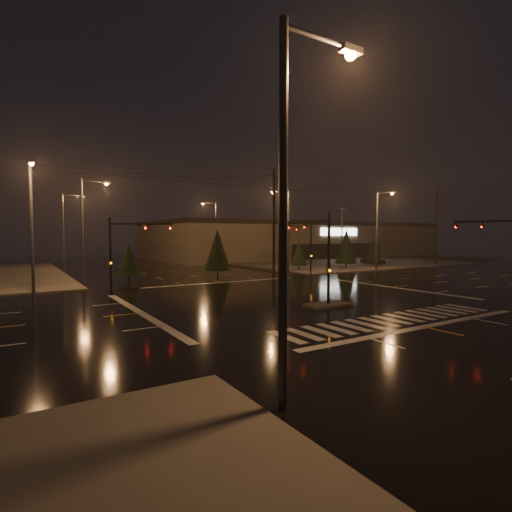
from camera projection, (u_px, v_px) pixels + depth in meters
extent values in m
plane|color=black|center=(291.00, 298.00, 29.22)|extent=(140.00, 140.00, 0.00)
cube|color=#4C4944|center=(326.00, 261.00, 70.46)|extent=(36.00, 36.00, 0.12)
cube|color=#4C4944|center=(328.00, 305.00, 25.82)|extent=(3.00, 1.60, 0.15)
cube|color=beige|center=(391.00, 320.00, 21.58)|extent=(15.00, 2.60, 0.01)
cube|color=beige|center=(424.00, 327.00, 19.88)|extent=(16.00, 0.50, 0.01)
cube|color=beige|center=(223.00, 282.00, 38.57)|extent=(16.00, 0.50, 0.01)
cube|color=black|center=(354.00, 260.00, 71.39)|extent=(50.00, 24.00, 0.08)
cube|color=brown|center=(294.00, 240.00, 86.49)|extent=(60.00, 28.00, 7.00)
cube|color=black|center=(294.00, 225.00, 86.32)|extent=(60.20, 28.20, 0.80)
cube|color=white|center=(339.00, 232.00, 74.43)|extent=(9.00, 0.20, 1.40)
cube|color=black|center=(339.00, 251.00, 74.66)|extent=(22.00, 0.15, 2.80)
cylinder|color=black|center=(329.00, 260.00, 25.67)|extent=(0.18, 0.18, 6.00)
cylinder|color=black|center=(307.00, 222.00, 27.45)|extent=(0.12, 4.50, 0.12)
imported|color=#594707|center=(289.00, 223.00, 29.17)|extent=(0.16, 0.20, 1.00)
cube|color=#594707|center=(329.00, 270.00, 25.71)|extent=(0.25, 0.18, 0.35)
cylinder|color=black|center=(311.00, 250.00, 43.50)|extent=(0.18, 0.18, 6.00)
cylinder|color=black|center=(299.00, 226.00, 41.41)|extent=(4.74, 1.82, 0.12)
imported|color=#594707|center=(287.00, 226.00, 39.65)|extent=(0.24, 0.22, 1.00)
cube|color=#594707|center=(311.00, 256.00, 43.54)|extent=(0.25, 0.18, 0.35)
cylinder|color=black|center=(110.00, 254.00, 32.47)|extent=(0.18, 0.18, 6.00)
cylinder|color=black|center=(142.00, 224.00, 32.85)|extent=(4.74, 1.82, 0.12)
imported|color=#594707|center=(170.00, 225.00, 33.31)|extent=(0.24, 0.22, 1.00)
cube|color=#594707|center=(111.00, 263.00, 32.51)|extent=(0.25, 0.18, 0.35)
cylinder|color=black|center=(486.00, 221.00, 26.77)|extent=(1.48, 3.80, 0.12)
imported|color=#594707|center=(457.00, 223.00, 27.89)|extent=(0.22, 0.24, 1.00)
cylinder|color=#38383A|center=(283.00, 218.00, 10.18)|extent=(0.24, 0.24, 10.00)
cylinder|color=#38383A|center=(321.00, 38.00, 10.56)|extent=(2.40, 0.14, 0.14)
cube|color=#38383A|center=(351.00, 50.00, 11.14)|extent=(0.70, 0.30, 0.18)
sphere|color=orange|center=(351.00, 55.00, 11.15)|extent=(0.32, 0.32, 0.32)
cylinder|color=#38383A|center=(82.00, 231.00, 38.21)|extent=(0.24, 0.24, 10.00)
cylinder|color=#38383A|center=(95.00, 181.00, 38.59)|extent=(2.40, 0.14, 0.14)
cube|color=#38383A|center=(106.00, 182.00, 39.17)|extent=(0.70, 0.30, 0.18)
sphere|color=orange|center=(106.00, 184.00, 39.18)|extent=(0.32, 0.32, 0.32)
cylinder|color=#38383A|center=(63.00, 232.00, 51.80)|extent=(0.24, 0.24, 10.00)
cylinder|color=#38383A|center=(72.00, 195.00, 52.18)|extent=(2.40, 0.14, 0.14)
cube|color=#38383A|center=(81.00, 196.00, 52.76)|extent=(0.70, 0.30, 0.18)
sphere|color=orange|center=(81.00, 197.00, 52.77)|extent=(0.32, 0.32, 0.32)
cylinder|color=#38383A|center=(288.00, 232.00, 48.59)|extent=(0.24, 0.24, 10.00)
cylinder|color=#38383A|center=(280.00, 191.00, 47.71)|extent=(2.40, 0.14, 0.14)
cube|color=#38383A|center=(273.00, 191.00, 47.13)|extent=(0.70, 0.30, 0.18)
sphere|color=orange|center=(273.00, 192.00, 47.14)|extent=(0.32, 0.32, 0.32)
cylinder|color=#38383A|center=(216.00, 233.00, 65.58)|extent=(0.24, 0.24, 10.00)
cylinder|color=#38383A|center=(209.00, 203.00, 64.70)|extent=(2.40, 0.14, 0.14)
cube|color=#38383A|center=(203.00, 203.00, 64.12)|extent=(0.70, 0.30, 0.18)
sphere|color=orange|center=(203.00, 204.00, 64.13)|extent=(0.32, 0.32, 0.32)
cylinder|color=#38383A|center=(32.00, 230.00, 30.33)|extent=(0.24, 0.24, 10.00)
cylinder|color=#38383A|center=(31.00, 163.00, 29.05)|extent=(0.14, 2.40, 0.14)
cube|color=#38383A|center=(31.00, 162.00, 28.12)|extent=(0.30, 0.70, 0.18)
sphere|color=orange|center=(31.00, 164.00, 28.13)|extent=(0.32, 0.32, 0.32)
cylinder|color=#38383A|center=(377.00, 232.00, 50.28)|extent=(0.24, 0.24, 10.00)
cylinder|color=#38383A|center=(385.00, 193.00, 49.01)|extent=(0.14, 2.40, 0.14)
cube|color=#38383A|center=(392.00, 192.00, 48.08)|extent=(0.30, 0.70, 0.18)
sphere|color=orange|center=(392.00, 193.00, 48.09)|extent=(0.32, 0.32, 0.32)
cylinder|color=black|center=(274.00, 223.00, 45.00)|extent=(0.32, 0.32, 12.00)
cube|color=black|center=(274.00, 176.00, 44.73)|extent=(2.20, 0.12, 0.12)
cylinder|color=black|center=(436.00, 226.00, 60.76)|extent=(0.32, 0.32, 12.00)
cube|color=black|center=(437.00, 191.00, 60.49)|extent=(2.20, 0.12, 0.12)
cylinder|color=black|center=(299.00, 268.00, 51.29)|extent=(0.18, 0.18, 0.70)
cone|color=black|center=(299.00, 253.00, 51.19)|extent=(2.04, 2.04, 3.18)
cylinder|color=black|center=(346.00, 266.00, 54.83)|extent=(0.18, 0.18, 0.70)
cone|color=black|center=(346.00, 246.00, 54.69)|extent=(2.98, 2.98, 4.65)
cylinder|color=black|center=(373.00, 264.00, 58.52)|extent=(0.18, 0.18, 0.70)
cone|color=black|center=(374.00, 250.00, 58.41)|extent=(2.26, 2.26, 3.53)
cylinder|color=black|center=(129.00, 279.00, 38.76)|extent=(0.18, 0.18, 0.70)
cone|color=black|center=(128.00, 259.00, 38.66)|extent=(2.03, 2.03, 3.18)
cylinder|color=black|center=(218.00, 273.00, 44.08)|extent=(0.18, 0.18, 0.70)
cone|color=black|center=(217.00, 250.00, 43.94)|extent=(2.92, 2.92, 4.57)
imported|color=black|center=(373.00, 260.00, 62.35)|extent=(1.68, 4.12, 1.40)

